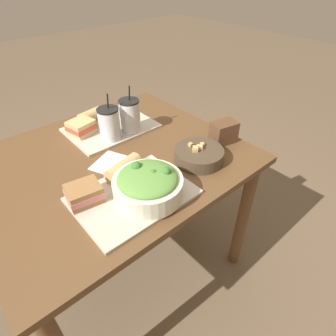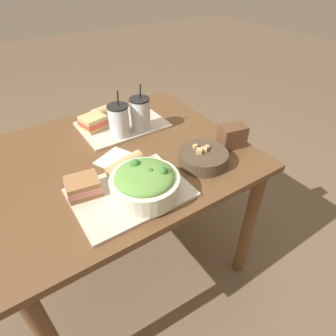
{
  "view_description": "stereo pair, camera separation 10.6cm",
  "coord_description": "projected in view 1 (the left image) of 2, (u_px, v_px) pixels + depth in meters",
  "views": [
    {
      "loc": [
        -0.46,
        -0.91,
        1.47
      ],
      "look_at": [
        0.09,
        -0.28,
        0.82
      ],
      "focal_mm": 30.0,
      "sensor_mm": 36.0,
      "label": 1
    },
    {
      "loc": [
        -0.38,
        -0.97,
        1.47
      ],
      "look_at": [
        0.09,
        -0.28,
        0.82
      ],
      "focal_mm": 30.0,
      "sensor_mm": 36.0,
      "label": 2
    }
  ],
  "objects": [
    {
      "name": "baguette_near",
      "position": [
        124.0,
        168.0,
        1.09
      ],
      "size": [
        0.16,
        0.09,
        0.06
      ],
      "rotation": [
        0.0,
        0.0,
        1.8
      ],
      "color": "tan",
      "rests_on": "tray_near"
    },
    {
      "name": "ground_plane",
      "position": [
        127.0,
        261.0,
        1.68
      ],
      "size": [
        12.0,
        12.0,
        0.0
      ],
      "primitive_type": "plane",
      "color": "brown"
    },
    {
      "name": "sandwich_near",
      "position": [
        84.0,
        194.0,
        0.97
      ],
      "size": [
        0.13,
        0.12,
        0.06
      ],
      "rotation": [
        0.0,
        0.0,
        -0.16
      ],
      "color": "olive",
      "rests_on": "tray_near"
    },
    {
      "name": "baguette_far",
      "position": [
        91.0,
        116.0,
        1.44
      ],
      "size": [
        0.13,
        0.08,
        0.06
      ],
      "rotation": [
        0.0,
        0.0,
        1.73
      ],
      "color": "tan",
      "rests_on": "tray_far"
    },
    {
      "name": "napkin_folded",
      "position": [
        109.0,
        163.0,
        1.19
      ],
      "size": [
        0.18,
        0.16,
        0.0
      ],
      "color": "silver",
      "rests_on": "dining_table"
    },
    {
      "name": "drink_cup_red",
      "position": [
        130.0,
        117.0,
        1.33
      ],
      "size": [
        0.1,
        0.1,
        0.23
      ],
      "color": "silver",
      "rests_on": "tray_far"
    },
    {
      "name": "tray_far",
      "position": [
        111.0,
        128.0,
        1.41
      ],
      "size": [
        0.41,
        0.31,
        0.01
      ],
      "color": "#BCB29E",
      "rests_on": "dining_table"
    },
    {
      "name": "soup_bowl",
      "position": [
        199.0,
        155.0,
        1.18
      ],
      "size": [
        0.21,
        0.21,
        0.08
      ],
      "color": "#473828",
      "rests_on": "dining_table"
    },
    {
      "name": "sandwich_far",
      "position": [
        82.0,
        127.0,
        1.34
      ],
      "size": [
        0.13,
        0.13,
        0.06
      ],
      "rotation": [
        0.0,
        0.0,
        0.22
      ],
      "color": "tan",
      "rests_on": "tray_far"
    },
    {
      "name": "drink_cup_dark",
      "position": [
        110.0,
        125.0,
        1.28
      ],
      "size": [
        0.1,
        0.1,
        0.22
      ],
      "color": "silver",
      "rests_on": "tray_far"
    },
    {
      "name": "tray_near",
      "position": [
        133.0,
        196.0,
        1.02
      ],
      "size": [
        0.41,
        0.31,
        0.01
      ],
      "color": "#BCB29E",
      "rests_on": "dining_table"
    },
    {
      "name": "dining_table",
      "position": [
        114.0,
        178.0,
        1.28
      ],
      "size": [
        1.1,
        0.94,
        0.76
      ],
      "color": "brown",
      "rests_on": "ground_plane"
    },
    {
      "name": "salad_bowl",
      "position": [
        148.0,
        184.0,
        0.98
      ],
      "size": [
        0.25,
        0.25,
        0.12
      ],
      "color": "beige",
      "rests_on": "tray_near"
    },
    {
      "name": "chip_bag",
      "position": [
        224.0,
        132.0,
        1.29
      ],
      "size": [
        0.13,
        0.1,
        0.1
      ],
      "rotation": [
        0.0,
        0.0,
        -0.21
      ],
      "color": "brown",
      "rests_on": "dining_table"
    }
  ]
}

